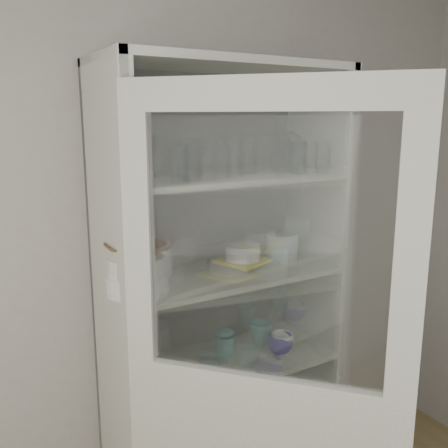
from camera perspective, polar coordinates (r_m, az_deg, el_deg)
wall_back at (r=2.19m, az=-7.56°, el=-3.58°), size 3.60×0.02×2.60m
pantry_cabinet at (r=2.26m, az=-0.83°, el=-12.69°), size 1.00×0.45×2.10m
cupboard_door at (r=1.74m, az=4.20°, el=-23.46°), size 0.63×0.70×2.00m
tumbler_0 at (r=1.70m, az=-9.53°, el=6.89°), size 0.08×0.08×0.15m
tumbler_1 at (r=1.75m, az=-5.10°, el=6.73°), size 0.07×0.07×0.12m
tumbler_2 at (r=1.77m, az=-3.83°, el=6.86°), size 0.07×0.07×0.13m
tumbler_3 at (r=1.88m, az=-0.30°, el=7.12°), size 0.08×0.08×0.12m
tumbler_4 at (r=2.06m, az=8.38°, el=7.58°), size 0.07×0.07×0.14m
tumbler_5 at (r=2.07m, az=8.60°, el=7.50°), size 0.08×0.08×0.13m
tumbler_6 at (r=2.15m, az=11.19°, el=7.49°), size 0.07×0.07×0.12m
tumbler_7 at (r=1.84m, az=-9.23°, el=7.34°), size 0.09×0.09×0.16m
tumbler_8 at (r=1.91m, az=-4.22°, el=7.41°), size 0.08×0.08×0.14m
tumbler_9 at (r=1.97m, az=-3.44°, el=7.38°), size 0.08×0.08×0.13m
tumbler_10 at (r=2.07m, az=2.72°, el=7.96°), size 0.10×0.10×0.15m
tumbler_11 at (r=2.13m, az=6.61°, el=7.92°), size 0.09×0.09×0.15m
goblet_0 at (r=1.99m, az=-8.72°, el=8.06°), size 0.08×0.08×0.18m
goblet_1 at (r=2.06m, az=-2.66°, el=7.92°), size 0.07×0.07×0.15m
goblet_2 at (r=2.12m, az=0.10°, el=8.06°), size 0.07×0.07×0.15m
goblet_3 at (r=2.31m, az=7.61°, el=8.61°), size 0.08×0.08×0.18m
plate_stack_front at (r=1.85m, az=-9.88°, el=-6.65°), size 0.23×0.23×0.07m
plate_stack_back at (r=2.05m, az=-8.82°, el=-4.18°), size 0.21×0.21×0.11m
cream_bowl at (r=1.83m, az=-9.95°, el=-4.68°), size 0.22×0.22×0.06m
terracotta_bowl at (r=1.82m, az=-10.01°, el=-2.96°), size 0.24×0.24×0.05m
glass_platter at (r=2.15m, az=2.16°, el=-4.62°), size 0.39×0.39×0.02m
yellow_trivet at (r=2.14m, az=2.16°, el=-4.22°), size 0.24×0.24×0.01m
white_ramekin at (r=2.13m, az=2.17°, el=-3.22°), size 0.19×0.19×0.06m
grey_bowl_stack at (r=2.25m, az=6.59°, el=-2.56°), size 0.15×0.15×0.12m
mug_blue at (r=2.28m, az=6.40°, el=-13.44°), size 0.14×0.14×0.09m
mug_teal at (r=2.37m, az=4.24°, el=-12.27°), size 0.14×0.14×0.10m
mug_white at (r=2.28m, az=6.70°, el=-13.37°), size 0.11×0.11×0.09m
teal_jar at (r=2.26m, az=0.05°, el=-13.45°), size 0.09×0.09×0.10m
measuring_cups at (r=2.14m, az=-1.39°, el=-15.87°), size 0.11×0.11×0.04m
white_canister at (r=2.09m, az=-10.63°, el=-15.57°), size 0.12×0.12×0.12m
tin_box at (r=2.50m, az=3.36°, el=-21.89°), size 0.24×0.19×0.06m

